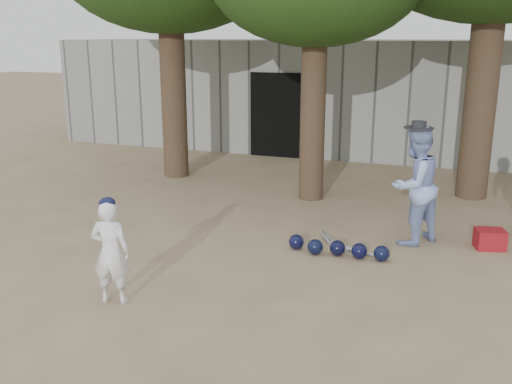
% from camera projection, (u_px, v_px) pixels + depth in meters
% --- Properties ---
extents(ground, '(70.00, 70.00, 0.00)m').
position_uv_depth(ground, '(190.00, 274.00, 7.74)').
color(ground, '#937C5E').
rests_on(ground, ground).
extents(boy_player, '(0.52, 0.39, 1.28)m').
position_uv_depth(boy_player, '(111.00, 252.00, 6.77)').
color(boy_player, white).
rests_on(boy_player, ground).
extents(spectator_blue, '(1.08, 1.13, 1.83)m').
position_uv_depth(spectator_blue, '(414.00, 186.00, 8.67)').
color(spectator_blue, '#8EA3DC').
rests_on(spectator_blue, ground).
extents(red_bag, '(0.49, 0.42, 0.30)m').
position_uv_depth(red_bag, '(490.00, 239.00, 8.61)').
color(red_bag, maroon).
rests_on(red_bag, ground).
extents(back_building, '(16.00, 5.24, 3.00)m').
position_uv_depth(back_building, '(345.00, 93.00, 16.71)').
color(back_building, gray).
rests_on(back_building, ground).
extents(helmet_row, '(1.51, 0.34, 0.23)m').
position_uv_depth(helmet_row, '(337.00, 248.00, 8.35)').
color(helmet_row, black).
rests_on(helmet_row, ground).
extents(bat_pile, '(1.09, 0.83, 0.06)m').
position_uv_depth(bat_pile, '(342.00, 245.00, 8.71)').
color(bat_pile, silver).
rests_on(bat_pile, ground).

